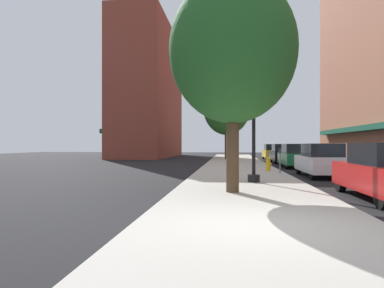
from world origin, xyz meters
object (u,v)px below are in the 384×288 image
Objects in this scene: tree_mid at (227,108)px; car_yellow at (272,152)px; car_green at (295,156)px; car_white at (321,161)px; car_black at (282,154)px; lamppost at (254,104)px; tree_near at (233,51)px; parking_meter_near at (280,157)px; fire_hydrant at (268,164)px.

tree_mid reaches higher than car_yellow.
car_white is at bearing -91.60° from car_green.
lamppost is at bearing -103.03° from car_black.
tree_mid reaches higher than car_white.
parking_meter_near is at bearing 70.65° from tree_near.
tree_mid reaches higher than lamppost.
lamppost is 1.37× the size of car_yellow.
tree_mid is 18.84m from car_white.
lamppost is 11.35m from car_green.
tree_mid reaches higher than tree_near.
tree_mid is 1.87× the size of car_white.
car_white reaches higher than fire_hydrant.
car_green is at bearing -66.25° from tree_mid.
car_yellow is at bearing 90.44° from car_white.
tree_mid reaches higher than car_green.
tree_mid reaches higher than car_black.
lamppost is 16.74m from car_black.
fire_hydrant is at bearing 105.37° from parking_meter_near.
car_black is at bearing 76.84° from tree_near.
car_white is at bearing -12.11° from parking_meter_near.
lamppost is 1.37× the size of car_white.
car_black is at bearing -90.74° from car_yellow.
parking_meter_near is 2.00m from car_white.
parking_meter_near is at bearing -96.70° from car_yellow.
car_black is at bearing 90.44° from car_white.
car_black is (4.46, 19.07, -3.75)m from tree_near.
tree_near is 1.57× the size of car_yellow.
car_black reaches higher than parking_meter_near.
tree_near is 1.57× the size of car_green.
car_green and car_yellow have the same top height.
car_white is 6.67m from car_green.
car_black reaches higher than fire_hydrant.
car_black is at bearing 77.46° from lamppost.
lamppost is 0.74× the size of tree_mid.
lamppost is at bearing -132.78° from car_white.
tree_mid is (-2.88, 17.22, 4.41)m from parking_meter_near.
car_yellow is (2.37, 17.13, 0.29)m from fire_hydrant.
car_green is (2.37, 4.71, 0.29)m from fire_hydrant.
tree_near reaches higher than parking_meter_near.
fire_hydrant is at bearing -98.63° from car_yellow.
lamppost is 4.50× the size of parking_meter_near.
fire_hydrant is 0.12× the size of tree_near.
car_yellow is at bearing 16.76° from tree_mid.
car_green is (0.00, 6.67, 0.00)m from car_white.
tree_near is 1.57× the size of car_white.
fire_hydrant is 0.60× the size of parking_meter_near.
car_white is 12.34m from car_black.
tree_near is 24.38m from tree_mid.
tree_mid is at bearing 112.15° from car_green.
parking_meter_near is at bearing -99.78° from car_black.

